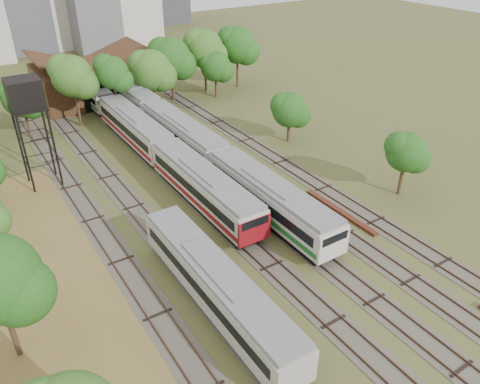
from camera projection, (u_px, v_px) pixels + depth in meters
ground at (388, 340)px, 31.17m from camera, size 240.00×240.00×0.00m
dry_grass_patch at (84, 379)px, 28.52m from camera, size 14.00×60.00×0.04m
tracks at (200, 187)px, 48.94m from camera, size 24.60×80.00×0.19m
railcar_red_set at (166, 154)px, 51.01m from camera, size 3.14×34.58×3.88m
railcar_green_set at (183, 135)px, 55.50m from camera, size 3.14×52.07×3.89m
railcar_rear at (89, 90)px, 70.90m from camera, size 2.70×16.08×3.34m
old_grey_coach at (217, 286)px, 32.83m from camera, size 2.94×18.00×3.63m
water_tower at (25, 97)px, 44.94m from camera, size 3.26×3.26×11.26m
rail_pile_far at (340, 212)px, 44.56m from camera, size 0.57×9.08×0.30m
maintenance_shed at (93, 81)px, 71.22m from camera, size 16.45×11.55×7.58m
tree_band_far at (149, 64)px, 66.64m from camera, size 44.09×9.40×9.89m
tree_band_right at (276, 97)px, 59.95m from camera, size 5.50×40.45×7.14m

